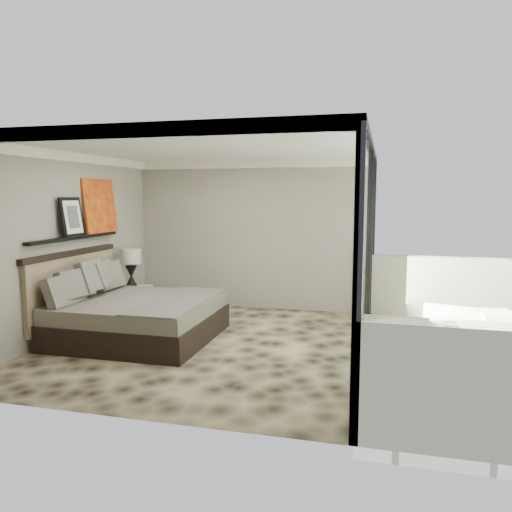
% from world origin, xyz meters
% --- Properties ---
extents(floor, '(5.00, 5.00, 0.00)m').
position_xyz_m(floor, '(0.00, 0.00, 0.00)').
color(floor, black).
rests_on(floor, ground).
extents(ceiling, '(4.50, 5.00, 0.02)m').
position_xyz_m(ceiling, '(0.00, 0.00, 2.79)').
color(ceiling, silver).
rests_on(ceiling, back_wall).
extents(back_wall, '(4.50, 0.02, 2.80)m').
position_xyz_m(back_wall, '(0.00, 2.49, 1.40)').
color(back_wall, gray).
rests_on(back_wall, floor).
extents(left_wall, '(0.02, 5.00, 2.80)m').
position_xyz_m(left_wall, '(-2.24, 0.00, 1.40)').
color(left_wall, gray).
rests_on(left_wall, floor).
extents(glass_wall, '(0.08, 5.00, 2.80)m').
position_xyz_m(glass_wall, '(2.25, 0.00, 1.40)').
color(glass_wall, white).
rests_on(glass_wall, floor).
extents(terrace_slab, '(3.00, 5.00, 0.12)m').
position_xyz_m(terrace_slab, '(3.75, 0.00, -0.06)').
color(terrace_slab, beige).
rests_on(terrace_slab, ground).
extents(picture_ledge, '(0.12, 2.20, 0.05)m').
position_xyz_m(picture_ledge, '(-2.18, 0.10, 1.50)').
color(picture_ledge, black).
rests_on(picture_ledge, left_wall).
extents(bed, '(2.25, 2.18, 1.25)m').
position_xyz_m(bed, '(-1.20, 0.02, 0.36)').
color(bed, black).
rests_on(bed, floor).
extents(nightstand, '(0.72, 0.72, 0.54)m').
position_xyz_m(nightstand, '(-1.92, 1.36, 0.27)').
color(nightstand, black).
rests_on(nightstand, floor).
extents(table_lamp, '(0.37, 0.37, 0.68)m').
position_xyz_m(table_lamp, '(-1.93, 1.35, 0.95)').
color(table_lamp, black).
rests_on(table_lamp, nightstand).
extents(abstract_canvas, '(0.13, 0.90, 0.90)m').
position_xyz_m(abstract_canvas, '(-2.19, 0.84, 1.97)').
color(abstract_canvas, '#A7290E').
rests_on(abstract_canvas, picture_ledge).
extents(framed_print, '(0.11, 0.50, 0.60)m').
position_xyz_m(framed_print, '(-2.14, -0.02, 1.82)').
color(framed_print, black).
rests_on(framed_print, picture_ledge).
extents(ottoman, '(0.56, 0.56, 0.48)m').
position_xyz_m(ottoman, '(4.06, 1.09, 0.24)').
color(ottoman, white).
rests_on(ottoman, terrace_slab).
extents(lounger, '(1.11, 1.64, 0.59)m').
position_xyz_m(lounger, '(3.24, 0.18, 0.18)').
color(lounger, silver).
rests_on(lounger, terrace_slab).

